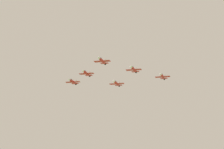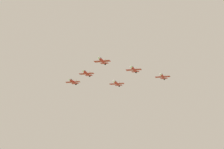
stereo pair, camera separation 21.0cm
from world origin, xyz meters
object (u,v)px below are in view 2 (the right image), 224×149
(jet_lead, at_px, (102,61))
(jet_left_outer, at_px, (163,76))
(jet_left_wingman, at_px, (134,69))
(jet_right_outer, at_px, (73,82))
(jet_right_wingman, at_px, (86,73))
(jet_slot_rear, at_px, (117,83))

(jet_lead, xyz_separation_m, jet_left_outer, (37.00, -20.48, -2.54))
(jet_left_wingman, distance_m, jet_right_outer, 44.14)
(jet_lead, relative_size, jet_left_wingman, 1.00)
(jet_left_wingman, xyz_separation_m, jet_right_outer, (7.68, 43.45, -0.92))
(jet_right_wingman, xyz_separation_m, jet_slot_rear, (18.50, -10.24, -3.10))
(jet_left_outer, height_order, jet_right_outer, jet_right_outer)
(jet_lead, distance_m, jet_right_outer, 42.36)
(jet_right_wingman, bearing_deg, jet_left_outer, 111.91)
(jet_lead, relative_size, jet_right_wingman, 1.02)
(jet_left_wingman, height_order, jet_slot_rear, jet_left_wingman)
(jet_lead, bearing_deg, jet_right_outer, -139.84)
(jet_lead, height_order, jet_right_wingman, jet_lead)
(jet_lead, bearing_deg, jet_right_wingman, -139.84)
(jet_lead, distance_m, jet_slot_rear, 32.62)
(jet_right_outer, bearing_deg, jet_left_wingman, 67.65)
(jet_lead, distance_m, jet_right_wingman, 21.24)
(jet_left_outer, xyz_separation_m, jet_slot_rear, (-5.41, 26.85, -2.57))
(jet_lead, xyz_separation_m, jet_right_wingman, (13.09, 16.61, -2.01))
(jet_lead, bearing_deg, jet_left_wingman, 139.43)
(jet_left_wingman, height_order, jet_right_outer, jet_left_wingman)
(jet_left_outer, bearing_deg, jet_lead, -39.57)
(jet_slot_rear, bearing_deg, jet_right_wingman, -39.85)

